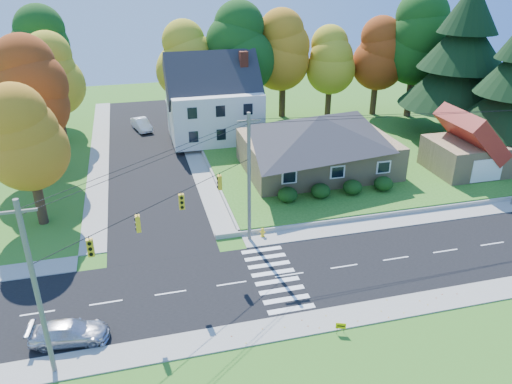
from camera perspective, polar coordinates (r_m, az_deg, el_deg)
ground at (r=34.32m, az=3.83°, el=-9.44°), size 120.00×120.00×0.00m
road_main at (r=34.31m, az=3.83°, el=-9.43°), size 90.00×8.00×0.02m
road_cross at (r=56.17m, az=-12.39°, el=4.39°), size 8.00×44.00×0.02m
sidewalk_north at (r=38.31m, az=1.51°, el=-5.27°), size 90.00×2.00×0.08m
sidewalk_south at (r=30.58m, az=6.82°, el=-14.53°), size 90.00×2.00×0.08m
lawn at (r=56.01m, az=9.87°, el=4.82°), size 30.00×30.00×0.50m
ranch_house at (r=48.80m, az=7.08°, el=5.66°), size 14.60×10.60×5.40m
colonial_house at (r=57.41m, az=-4.80°, el=10.16°), size 10.40×8.40×9.60m
garage at (r=52.42m, az=23.15°, el=4.68°), size 7.30×6.30×4.60m
hedge_row at (r=44.13m, az=9.20°, el=0.35°), size 10.70×1.70×1.27m
traffic_infrastructure at (r=32.77m, az=3.10°, el=-0.76°), size 38.10×10.66×10.00m
tree_lot_0 at (r=62.10m, az=-7.86°, el=14.70°), size 6.72×6.72×12.51m
tree_lot_1 at (r=61.90m, az=-2.08°, el=16.11°), size 7.84×7.84×14.60m
tree_lot_2 at (r=64.50m, az=3.14°, el=15.88°), size 7.28×7.28×13.56m
tree_lot_3 at (r=65.85m, az=8.54°, el=14.69°), size 6.16×6.16×11.47m
tree_lot_4 at (r=67.39m, az=13.80°, el=15.06°), size 6.72×6.72×12.51m
tree_lot_5 at (r=67.35m, az=17.92°, el=16.28°), size 8.40×8.40×15.64m
conifer_east_a at (r=61.51m, az=22.53°, el=14.00°), size 12.80×12.80×16.96m
tree_west_0 at (r=41.32m, az=-24.74°, el=5.53°), size 6.16×6.16×11.47m
tree_west_1 at (r=50.65m, az=-24.54°, el=10.47°), size 7.28×7.28×13.56m
tree_west_2 at (r=60.31m, az=-22.17°, el=12.32°), size 6.72×6.72×12.51m
tree_west_3 at (r=68.16m, az=-23.38°, el=14.57°), size 7.84×7.84×14.60m
silver_sedan at (r=30.59m, az=-20.56°, el=-14.77°), size 4.50×2.22×1.26m
white_car at (r=63.70m, az=-12.94°, el=7.54°), size 2.59×4.63×1.44m
fire_hydrant at (r=38.33m, az=0.76°, el=-4.68°), size 0.44×0.34×0.77m
yard_sign at (r=29.75m, az=9.67°, el=-14.88°), size 0.55×0.24×0.73m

